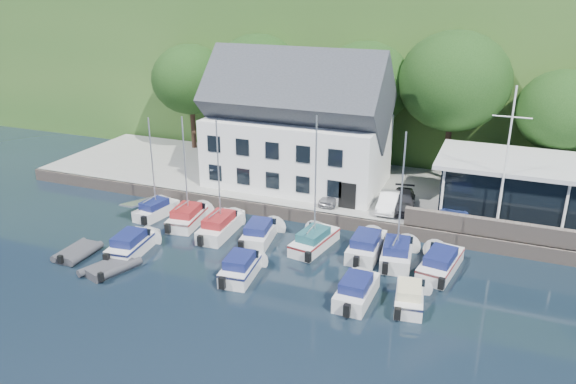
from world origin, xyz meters
name	(u,v)px	position (x,y,z in m)	size (l,w,h in m)	color
ground	(308,310)	(0.00, 0.00, 0.00)	(180.00, 180.00, 0.00)	black
quay	(381,195)	(0.00, 17.50, 0.50)	(60.00, 13.00, 1.00)	gray
quay_face	(361,225)	(0.00, 11.00, 0.50)	(60.00, 0.30, 1.00)	#70635A
hillside	(454,44)	(0.00, 62.00, 8.00)	(160.00, 75.00, 16.00)	#2B5720
harbor_building	(297,132)	(-7.00, 16.50, 5.35)	(14.40, 8.20, 8.70)	white
club_pavilion	(532,189)	(11.00, 16.00, 3.05)	(13.20, 7.20, 4.10)	black
seawall	(546,236)	(12.00, 11.40, 1.60)	(18.00, 0.50, 1.20)	#70635A
gangway	(151,209)	(-16.50, 9.00, 0.00)	(1.20, 6.00, 1.40)	#BABBBF
car_silver	(333,196)	(-2.84, 13.17, 1.54)	(1.28, 3.19, 1.09)	#A0A1A5
car_white	(389,201)	(1.43, 13.42, 1.64)	(1.35, 3.86, 1.27)	white
car_dgrey	(403,201)	(2.35, 14.00, 1.62)	(1.73, 4.27, 1.24)	#292A2E
car_blue	(456,209)	(6.16, 13.68, 1.68)	(1.56, 3.96, 1.35)	#2D428B
flagpole	(506,162)	(9.00, 12.35, 5.92)	(2.36, 0.20, 9.84)	white
tree_0	(191,97)	(-20.34, 22.29, 6.10)	(7.46, 7.46, 10.19)	black
tree_1	(258,96)	(-13.33, 22.74, 6.67)	(8.30, 8.30, 11.34)	black
tree_2	(364,106)	(-3.13, 22.74, 6.54)	(8.11, 8.11, 11.08)	black
tree_3	(451,107)	(4.33, 22.19, 7.14)	(8.98, 8.98, 12.27)	black
tree_4	(560,132)	(12.62, 22.16, 5.83)	(7.06, 7.06, 9.65)	black
boat_r1_0	(152,165)	(-15.18, 7.93, 4.12)	(1.67, 5.35, 8.24)	silver
boat_r1_1	(185,168)	(-12.17, 7.62, 4.37)	(2.00, 6.13, 8.74)	silver
boat_r1_2	(218,172)	(-9.14, 7.02, 4.61)	(1.88, 6.94, 9.22)	silver
boat_r1_3	(260,231)	(-6.12, 7.04, 0.71)	(1.88, 5.93, 1.41)	silver
boat_r1_4	(315,189)	(-2.23, 7.32, 4.23)	(1.83, 6.27, 8.46)	silver
boat_r1_5	(367,243)	(1.24, 7.77, 0.75)	(2.02, 6.26, 1.50)	silver
boat_r1_6	(402,193)	(3.31, 7.42, 4.68)	(2.00, 5.79, 9.36)	silver
boat_r1_7	(441,261)	(6.07, 7.16, 0.72)	(1.94, 6.59, 1.44)	silver
boat_r2_0	(132,242)	(-13.18, 2.19, 0.74)	(1.90, 5.94, 1.47)	silver
boat_r2_2	(241,265)	(-5.08, 2.04, 0.75)	(1.86, 5.38, 1.50)	silver
boat_r2_3	(357,288)	(2.13, 2.04, 0.75)	(1.88, 5.57, 1.49)	silver
boat_r2_4	(410,294)	(5.00, 2.58, 0.68)	(1.63, 4.97, 1.36)	silver
dinghy_0	(77,251)	(-16.18, 0.43, 0.37)	(1.92, 3.19, 0.75)	#35363B
dinghy_1	(110,266)	(-12.86, -0.50, 0.38)	(1.96, 3.26, 0.76)	#35363B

